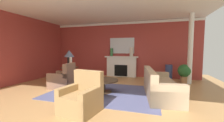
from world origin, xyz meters
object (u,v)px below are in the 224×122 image
object	(u,v)px
armchair_near_window	(63,80)
fireplace	(121,67)
vase_mantel_left	(111,52)
vase_on_side_table	(71,62)
mantel_mirror	(122,46)
potted_plant	(184,72)
vase_mantel_right	(131,52)
side_table	(70,74)
vase_tall_corner	(169,73)
armchair_facing_fireplace	(82,99)
coffee_table	(104,83)
sofa	(159,87)
table_lamp	(69,55)

from	to	relation	value
armchair_near_window	fireplace	bearing A→B (deg)	58.98
vase_mantel_left	vase_on_side_table	distance (m)	2.47
mantel_mirror	vase_mantel_left	xyz separation A→B (m)	(-0.55, -0.17, -0.36)
vase_on_side_table	potted_plant	bearing A→B (deg)	17.19
armchair_near_window	vase_mantel_right	xyz separation A→B (m)	(2.24, 2.76, 1.05)
mantel_mirror	vase_mantel_left	bearing A→B (deg)	-162.82
mantel_mirror	side_table	bearing A→B (deg)	-131.16
vase_mantel_left	potted_plant	distance (m)	3.69
mantel_mirror	vase_tall_corner	xyz separation A→B (m)	(2.39, -0.42, -1.31)
armchair_facing_fireplace	vase_mantel_right	bearing A→B (deg)	83.67
side_table	vase_mantel_right	size ratio (longest dim) A/B	1.46
armchair_near_window	coffee_table	world-z (taller)	armchair_near_window
vase_tall_corner	fireplace	bearing A→B (deg)	172.86
potted_plant	vase_on_side_table	bearing A→B (deg)	-162.81
mantel_mirror	vase_mantel_right	xyz separation A→B (m)	(0.55, -0.17, -0.34)
vase_mantel_left	fireplace	bearing A→B (deg)	5.11
vase_on_side_table	armchair_near_window	bearing A→B (deg)	-85.12
vase_mantel_left	armchair_facing_fireplace	bearing A→B (deg)	-82.30
vase_mantel_left	vase_mantel_right	distance (m)	1.10
vase_tall_corner	vase_mantel_right	bearing A→B (deg)	172.25
fireplace	armchair_near_window	distance (m)	3.29
sofa	potted_plant	distance (m)	2.40
armchair_facing_fireplace	table_lamp	size ratio (longest dim) A/B	1.27
sofa	vase_mantel_right	distance (m)	3.24
table_lamp	vase_on_side_table	world-z (taller)	table_lamp
vase_tall_corner	vase_mantel_left	xyz separation A→B (m)	(-2.94, 0.25, 0.95)
coffee_table	vase_tall_corner	xyz separation A→B (m)	(2.34, 2.68, 0.04)
vase_mantel_right	vase_tall_corner	bearing A→B (deg)	-7.75
vase_on_side_table	mantel_mirror	bearing A→B (deg)	52.66
fireplace	vase_tall_corner	size ratio (longest dim) A/B	2.39
side_table	vase_mantel_right	distance (m)	3.30
armchair_near_window	coffee_table	size ratio (longest dim) A/B	0.95
vase_tall_corner	potted_plant	size ratio (longest dim) A/B	0.90
fireplace	table_lamp	bearing A→B (deg)	-132.79
mantel_mirror	vase_tall_corner	distance (m)	2.76
vase_mantel_left	vase_on_side_table	xyz separation A→B (m)	(-1.20, -2.12, -0.40)
armchair_facing_fireplace	coffee_table	distance (m)	1.53
fireplace	vase_on_side_table	xyz separation A→B (m)	(-1.75, -2.17, 0.40)
vase_on_side_table	vase_mantel_right	distance (m)	3.15
coffee_table	vase_mantel_left	bearing A→B (deg)	101.53
vase_tall_corner	side_table	bearing A→B (deg)	-157.79
table_lamp	vase_tall_corner	size ratio (longest dim) A/B	1.00
table_lamp	armchair_facing_fireplace	bearing A→B (deg)	-51.69
mantel_mirror	table_lamp	distance (m)	2.92
vase_mantel_left	vase_mantel_right	xyz separation A→B (m)	(1.10, 0.00, 0.02)
fireplace	potted_plant	distance (m)	3.07
side_table	vase_tall_corner	size ratio (longest dim) A/B	0.93
armchair_facing_fireplace	fireplace	bearing A→B (deg)	90.69
side_table	coffee_table	bearing A→B (deg)	-25.67
side_table	vase_on_side_table	world-z (taller)	vase_on_side_table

